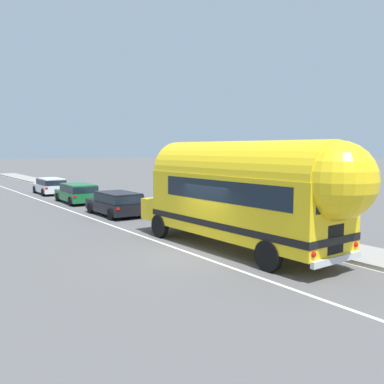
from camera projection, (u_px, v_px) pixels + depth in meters
The scene contains 7 objects.
ground_plane at pixel (194, 254), 15.46m from camera, with size 300.00×300.00×0.00m, color #565454.
lane_markings at pixel (103, 211), 26.16m from camera, with size 3.68×80.00×0.01m.
sidewalk_slab at pixel (163, 209), 26.30m from camera, with size 2.37×90.00×0.15m, color gray.
painted_bus at pixel (247, 191), 15.58m from camera, with size 2.80×10.91×4.12m.
car_lead at pixel (116, 202), 24.27m from camera, with size 2.02×4.41×1.37m.
car_second at pixel (78, 192), 29.87m from camera, with size 2.16×4.64×1.37m.
car_third at pixel (50, 185), 35.55m from camera, with size 2.07×4.34×1.37m.
Camera 1 is at (-8.76, -12.35, 3.86)m, focal length 39.68 mm.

